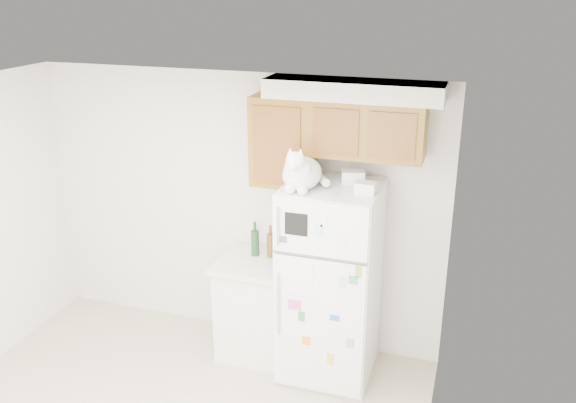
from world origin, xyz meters
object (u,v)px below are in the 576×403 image
at_px(base_counter, 257,306).
at_px(cat, 301,172).
at_px(bottle_amber, 271,241).
at_px(refrigerator, 330,282).
at_px(bottle_green, 255,239).
at_px(storage_box_front, 365,188).
at_px(storage_box_back, 353,177).

distance_m(base_counter, cat, 1.48).
xyz_separation_m(cat, bottle_amber, (-0.38, 0.34, -0.77)).
height_order(refrigerator, base_counter, refrigerator).
distance_m(refrigerator, bottle_green, 0.78).
relative_size(cat, storage_box_front, 3.55).
distance_m(refrigerator, bottle_amber, 0.65).
bearing_deg(storage_box_front, storage_box_back, 123.29).
distance_m(base_counter, bottle_amber, 0.62).
height_order(storage_box_front, bottle_green, storage_box_front).
xyz_separation_m(bottle_green, bottle_amber, (0.14, 0.01, -0.01)).
distance_m(base_counter, bottle_green, 0.62).
bearing_deg(refrigerator, storage_box_back, 44.91).
bearing_deg(storage_box_back, cat, -156.11).
xyz_separation_m(storage_box_front, bottle_amber, (-0.87, 0.27, -0.68)).
distance_m(base_counter, storage_box_front, 1.62).
bearing_deg(cat, bottle_green, 147.60).
bearing_deg(bottle_amber, cat, -41.89).
bearing_deg(storage_box_front, refrigerator, 161.84).
xyz_separation_m(refrigerator, base_counter, (-0.69, 0.07, -0.39)).
relative_size(bottle_green, bottle_amber, 1.06).
height_order(base_counter, cat, cat).
distance_m(refrigerator, storage_box_front, 0.94).
bearing_deg(storage_box_front, bottle_green, 165.82).
bearing_deg(storage_box_back, storage_box_front, -73.74).
xyz_separation_m(base_counter, storage_box_front, (0.97, -0.17, 1.28)).
relative_size(base_counter, bottle_green, 2.91).
bearing_deg(bottle_green, bottle_amber, 3.55).
xyz_separation_m(cat, storage_box_back, (0.34, 0.29, -0.09)).
xyz_separation_m(storage_box_back, storage_box_front, (0.15, -0.23, -0.01)).
bearing_deg(bottle_amber, refrigerator, -16.90).
bearing_deg(refrigerator, bottle_amber, 163.10).
xyz_separation_m(refrigerator, bottle_green, (-0.73, 0.17, 0.23)).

